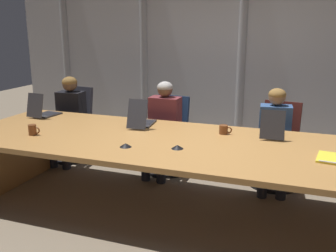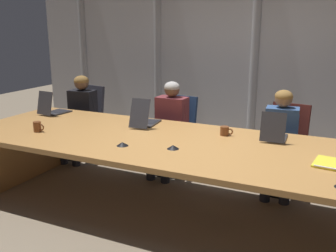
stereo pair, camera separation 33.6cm
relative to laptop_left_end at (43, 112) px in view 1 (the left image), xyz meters
The scene contains 17 objects.
ground_plane 2.24m from the laptop_left_end, 12.03° to the right, with size 14.70×14.70×0.00m, color #7F705B.
conference_table 2.10m from the laptop_left_end, 12.03° to the right, with size 4.83×1.48×0.75m.
curtain_backdrop 2.89m from the laptop_left_end, 42.49° to the left, with size 7.35×0.17×3.20m.
laptop_left_end is the anchor object (origin of this frame).
laptop_left_mid 1.32m from the laptop_left_end, ahead, with size 0.26×0.48×0.32m.
laptop_center 2.73m from the laptop_left_end, ahead, with size 0.25×0.37×0.30m.
office_chair_left_end 0.80m from the laptop_left_end, 93.57° to the left, with size 0.60×0.61×1.00m.
office_chair_left_mid 1.60m from the laptop_left_end, 25.63° to the left, with size 0.60×0.60×0.95m.
office_chair_center 2.86m from the laptop_left_end, 13.60° to the left, with size 0.60×0.61×0.96m.
person_left_end 0.52m from the laptop_left_end, 89.06° to the left, with size 0.39×0.56×1.17m.
person_left_mid 1.47m from the laptop_left_end, 20.11° to the left, with size 0.40×0.56×1.17m.
person_center 2.77m from the laptop_left_end, 10.38° to the left, with size 0.40×0.57×1.15m.
coffee_mug_near 2.25m from the laptop_left_end, ahead, with size 0.13×0.09×0.09m.
coffee_mug_far 0.85m from the laptop_left_end, 59.51° to the right, with size 0.13×0.08×0.11m.
conference_mic_left_side 2.07m from the laptop_left_end, 18.75° to the right, with size 0.11×0.11×0.04m, color black.
conference_mic_middle 1.68m from the laptop_left_end, 27.46° to the right, with size 0.11×0.11×0.04m, color black.
spiral_notepad 3.29m from the laptop_left_end, ahead, with size 0.25×0.33×0.03m.
Camera 1 is at (0.94, -3.34, 1.82)m, focal length 40.68 mm.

